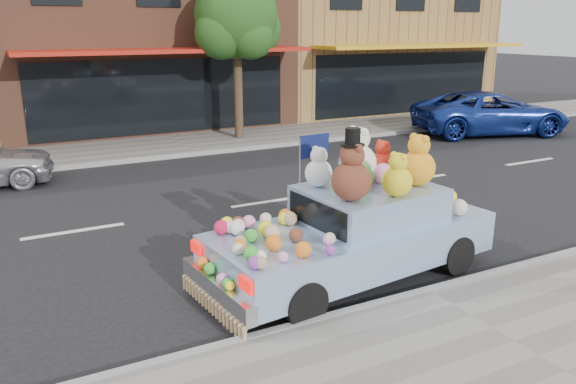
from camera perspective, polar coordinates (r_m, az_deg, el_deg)
ground at (r=12.05m, az=-1.80°, el=-0.97°), size 120.00×120.00×0.00m
near_sidewalk at (r=7.22m, az=21.98°, el=-14.25°), size 60.00×3.00×0.12m
far_sidewalk at (r=17.94m, az=-10.88°, el=4.75°), size 60.00×3.00×0.12m
near_kerb at (r=8.13m, az=13.94°, el=-9.90°), size 60.00×0.12×0.13m
far_kerb at (r=16.54m, az=-9.36°, el=3.86°), size 60.00×0.12×0.13m
storefront_mid at (r=22.89m, az=-15.55°, el=15.96°), size 10.00×9.80×7.30m
storefront_right at (r=26.89m, az=6.62°, el=16.42°), size 10.00×9.80×7.30m
street_tree at (r=18.31m, az=-5.24°, el=16.65°), size 3.00×2.70×5.22m
car_blue at (r=20.85m, az=19.90°, el=7.56°), size 5.78×3.90×1.47m
art_car at (r=8.29m, az=6.81°, el=-3.39°), size 4.64×2.20×2.34m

